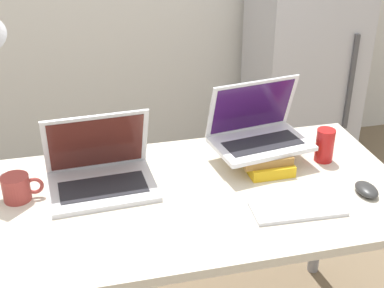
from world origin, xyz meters
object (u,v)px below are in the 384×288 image
at_px(laptop_left, 101,172).
at_px(book_stack, 260,154).
at_px(laptop_on_books, 258,131).
at_px(mini_fridge, 301,78).
at_px(wireless_keyboard, 298,208).
at_px(soda_can, 325,145).
at_px(mouse, 367,190).
at_px(mug, 17,188).

xyz_separation_m(laptop_left, book_stack, (0.57, 0.02, -0.02)).
bearing_deg(laptop_on_books, mini_fridge, 58.71).
distance_m(laptop_left, wireless_keyboard, 0.65).
bearing_deg(soda_can, mini_fridge, 68.97).
xyz_separation_m(laptop_left, mouse, (0.83, -0.25, -0.04)).
height_order(laptop_left, wireless_keyboard, laptop_left).
relative_size(book_stack, soda_can, 2.11).
xyz_separation_m(book_stack, wireless_keyboard, (0.01, -0.31, -0.03)).
height_order(wireless_keyboard, mug, mug).
height_order(book_stack, mug, mug).
distance_m(mouse, mug, 1.12).
bearing_deg(soda_can, mug, -179.61).
distance_m(laptop_left, mug, 0.27).
height_order(laptop_left, soda_can, laptop_left).
relative_size(mouse, mini_fridge, 0.09).
distance_m(laptop_left, mini_fridge, 1.76).
relative_size(laptop_left, book_stack, 1.39).
relative_size(wireless_keyboard, mini_fridge, 0.27).
xyz_separation_m(mouse, mini_fridge, (0.43, 1.45, -0.19)).
distance_m(soda_can, mini_fridge, 1.32).
bearing_deg(laptop_left, soda_can, -1.14).
xyz_separation_m(laptop_left, soda_can, (0.80, -0.02, 0.01)).
height_order(wireless_keyboard, mini_fridge, mini_fridge).
height_order(book_stack, wireless_keyboard, book_stack).
height_order(mouse, mug, mug).
bearing_deg(mug, laptop_on_books, 4.80).
xyz_separation_m(book_stack, mini_fridge, (0.70, 1.18, -0.21)).
distance_m(laptop_left, mouse, 0.87).
bearing_deg(mug, book_stack, 3.06).
bearing_deg(laptop_left, wireless_keyboard, -26.58).
xyz_separation_m(mouse, soda_can, (-0.04, 0.24, 0.05)).
xyz_separation_m(laptop_on_books, soda_can, (0.23, -0.06, -0.05)).
distance_m(mouse, soda_can, 0.25).
relative_size(laptop_on_books, mug, 2.81).
height_order(laptop_left, mug, laptop_left).
xyz_separation_m(soda_can, mini_fridge, (0.47, 1.22, -0.23)).
bearing_deg(mini_fridge, laptop_on_books, -121.29).
height_order(book_stack, soda_can, soda_can).
relative_size(book_stack, mug, 1.99).
bearing_deg(mini_fridge, laptop_left, -136.48).
bearing_deg(laptop_on_books, wireless_keyboard, -87.29).
bearing_deg(book_stack, soda_can, -9.28).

